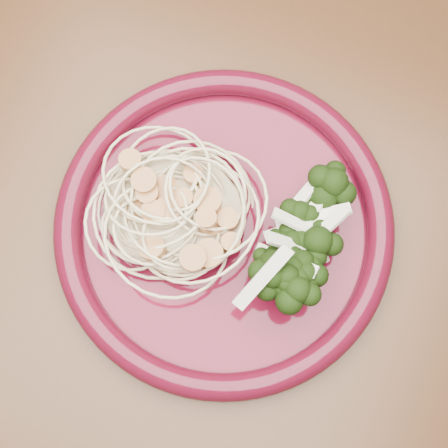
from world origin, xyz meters
name	(u,v)px	position (x,y,z in m)	size (l,w,h in m)	color
dining_table	(324,251)	(0.00, 0.00, 0.65)	(1.20, 0.80, 0.75)	#472814
dinner_plate	(224,226)	(-0.10, -0.04, 0.76)	(0.35, 0.35, 0.03)	#4D0919
spaghetti_pile	(173,208)	(-0.15, -0.05, 0.77)	(0.14, 0.12, 0.03)	beige
scallop_cluster	(170,196)	(-0.15, -0.05, 0.81)	(0.14, 0.14, 0.05)	#BF8143
broccoli_pile	(288,240)	(-0.04, -0.04, 0.78)	(0.09, 0.15, 0.05)	black
onion_garnish	(292,231)	(-0.04, -0.04, 0.82)	(0.07, 0.10, 0.06)	beige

